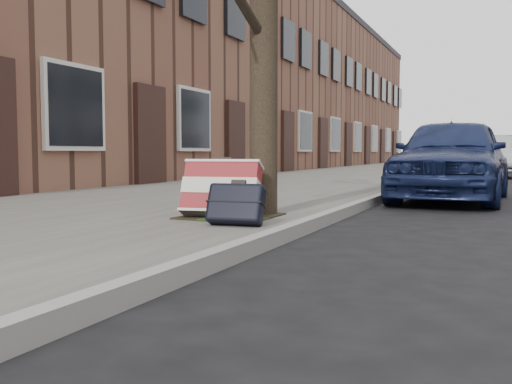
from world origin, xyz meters
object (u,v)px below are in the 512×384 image
at_px(car_near_front, 452,158).
at_px(car_near_mid, 490,156).
at_px(suitcase_red, 221,189).
at_px(suitcase_navy, 236,203).

relative_size(car_near_front, car_near_mid, 0.99).
bearing_deg(car_near_front, car_near_mid, 90.15).
bearing_deg(suitcase_red, car_near_mid, 72.67).
bearing_deg(suitcase_navy, car_near_mid, 77.57).
bearing_deg(car_near_front, suitcase_red, -108.90).
height_order(suitcase_red, car_near_mid, car_near_mid).
relative_size(suitcase_red, suitcase_navy, 1.48).
height_order(suitcase_red, suitcase_navy, suitcase_red).
distance_m(suitcase_navy, car_near_front, 5.11).
height_order(suitcase_navy, car_near_front, car_near_front).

